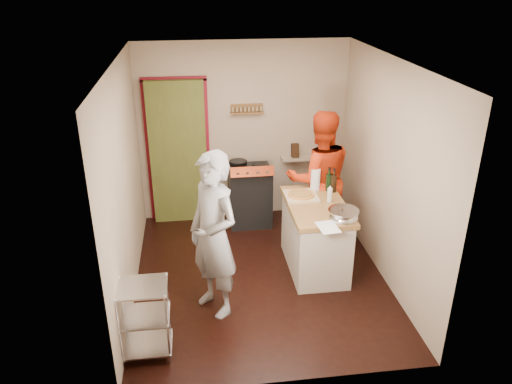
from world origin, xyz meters
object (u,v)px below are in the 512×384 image
Objects in this scene: island at (316,234)px; person_stripe at (214,236)px; stove at (250,195)px; wire_shelving at (145,317)px; person_red at (319,179)px.

island is 1.51m from person_stripe.
wire_shelving is at bearing -116.85° from stove.
island is at bearing 82.12° from person_stripe.
island reaches higher than wire_shelving.
person_red is (1.47, 1.36, 0.00)m from person_stripe.
person_stripe is 2.00m from person_red.
stove is 0.54× the size of person_red.
wire_shelving is at bearing -146.87° from island.
wire_shelving is at bearing -84.09° from person_stripe.
wire_shelving is 0.43× the size of person_stripe.
island is 0.73× the size of person_stripe.
wire_shelving is (-1.33, -2.62, -0.01)m from stove.
person_stripe is (0.71, 0.63, 0.48)m from wire_shelving.
island is at bearing 33.13° from wire_shelving.
stove is 0.75× the size of island.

